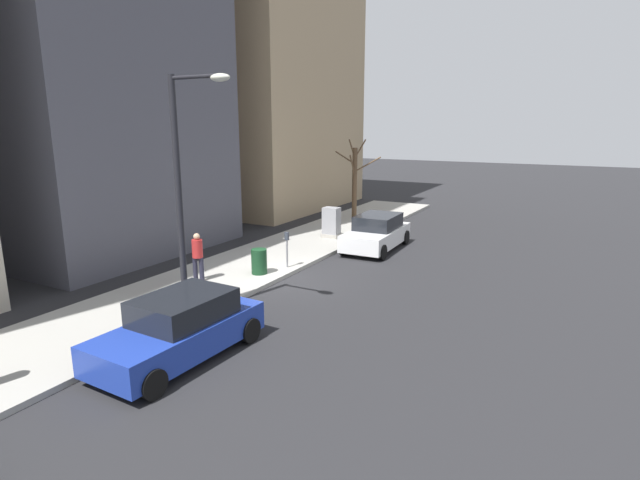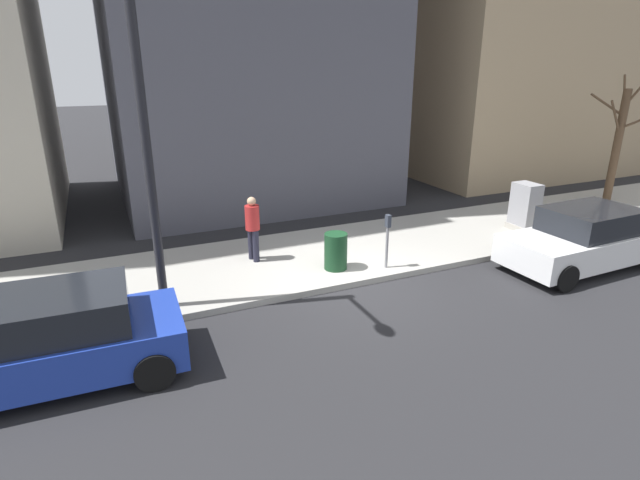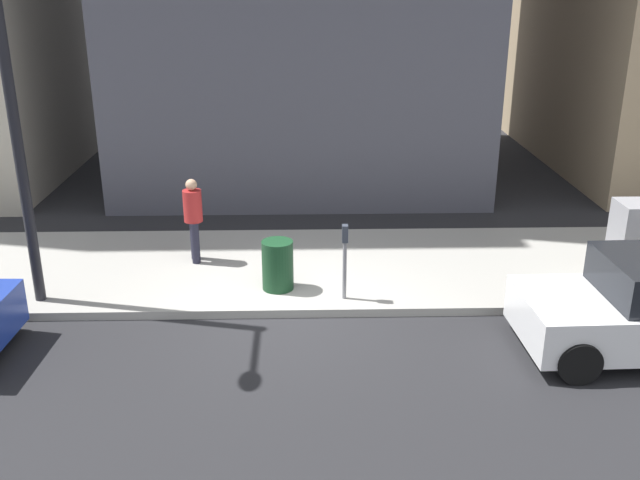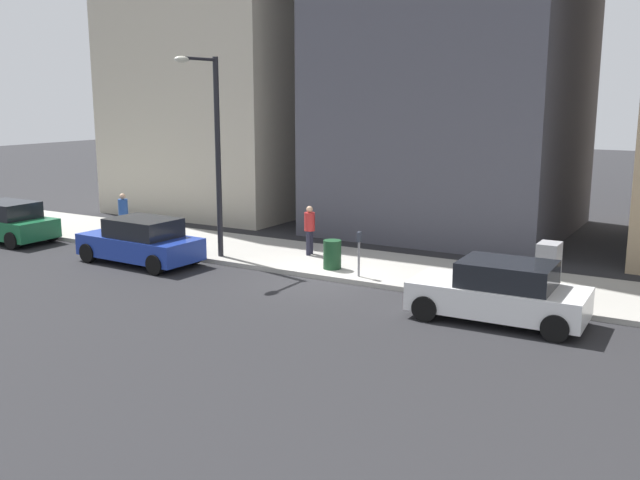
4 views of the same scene
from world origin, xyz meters
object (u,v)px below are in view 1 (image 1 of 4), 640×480
object	(u,v)px
parking_meter	(287,246)
trash_bin	(259,261)
pedestrian_near_meter	(198,254)
utility_box	(331,223)
parked_car_white	(377,233)
bare_tree	(355,180)
office_tower_left	(245,46)
parked_car_blue	(180,328)
streetlamp	(185,177)

from	to	relation	value
parking_meter	trash_bin	bearing A→B (deg)	68.84
pedestrian_near_meter	utility_box	bearing A→B (deg)	-109.30
parked_car_white	bare_tree	bearing A→B (deg)	-58.99
trash_bin	office_tower_left	xyz separation A→B (m)	(10.48, -13.74, 9.73)
parked_car_blue	pedestrian_near_meter	xyz separation A→B (m)	(3.40, -4.42, 0.35)
trash_bin	parking_meter	bearing A→B (deg)	-111.16
streetlamp	office_tower_left	distance (m)	21.95
parked_car_blue	utility_box	bearing A→B (deg)	-76.72
parked_car_blue	trash_bin	xyz separation A→B (m)	(2.04, -6.07, -0.14)
trash_bin	office_tower_left	size ratio (longest dim) A/B	0.04
pedestrian_near_meter	bare_tree	bearing A→B (deg)	-101.14
utility_box	pedestrian_near_meter	size ratio (longest dim) A/B	0.86
trash_bin	utility_box	bearing A→B (deg)	-86.45
office_tower_left	bare_tree	bearing A→B (deg)	167.97
streetlamp	trash_bin	distance (m)	5.38
utility_box	streetlamp	xyz separation A→B (m)	(-1.02, 10.56, 3.17)
streetlamp	pedestrian_near_meter	size ratio (longest dim) A/B	3.92
utility_box	parked_car_white	bearing A→B (deg)	167.65
streetlamp	bare_tree	xyz separation A→B (m)	(2.31, -15.98, -1.72)
bare_tree	pedestrian_near_meter	xyz separation A→B (m)	(-0.33, 13.53, -1.21)
utility_box	parking_meter	bearing A→B (deg)	99.12
parking_meter	pedestrian_near_meter	world-z (taller)	pedestrian_near_meter
parked_car_blue	utility_box	xyz separation A→B (m)	(2.44, -12.53, 0.11)
parked_car_blue	trash_bin	distance (m)	6.41
parking_meter	utility_box	world-z (taller)	utility_box
parked_car_white	parking_meter	distance (m)	5.03
parked_car_blue	streetlamp	size ratio (longest dim) A/B	0.66
parked_car_white	streetlamp	xyz separation A→B (m)	(1.50, 10.01, 3.28)
parked_car_white	parking_meter	world-z (taller)	parked_car_white
streetlamp	bare_tree	world-z (taller)	streetlamp
parked_car_white	bare_tree	distance (m)	7.25
utility_box	streetlamp	world-z (taller)	streetlamp
streetlamp	parked_car_blue	bearing A→B (deg)	126.03
utility_box	office_tower_left	xyz separation A→B (m)	(10.08, -7.29, 9.48)
bare_tree	utility_box	bearing A→B (deg)	103.42
parked_car_white	office_tower_left	distance (m)	17.67
office_tower_left	parked_car_white	bearing A→B (deg)	148.10
bare_tree	parked_car_blue	bearing A→B (deg)	101.76
parking_meter	streetlamp	distance (m)	6.09
streetlamp	trash_bin	size ratio (longest dim) A/B	7.22
parking_meter	pedestrian_near_meter	distance (m)	3.35
parked_car_blue	utility_box	world-z (taller)	utility_box
parked_car_blue	parking_meter	bearing A→B (deg)	-75.33
bare_tree	trash_bin	size ratio (longest dim) A/B	4.91
parked_car_white	office_tower_left	xyz separation A→B (m)	(12.59, -7.84, 9.60)
trash_bin	pedestrian_near_meter	bearing A→B (deg)	50.55
pedestrian_near_meter	parked_car_blue	bearing A→B (deg)	115.10
parking_meter	parked_car_blue	bearing A→B (deg)	102.42
trash_bin	parked_car_white	bearing A→B (deg)	-109.69
office_tower_left	parked_car_blue	bearing A→B (deg)	122.29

